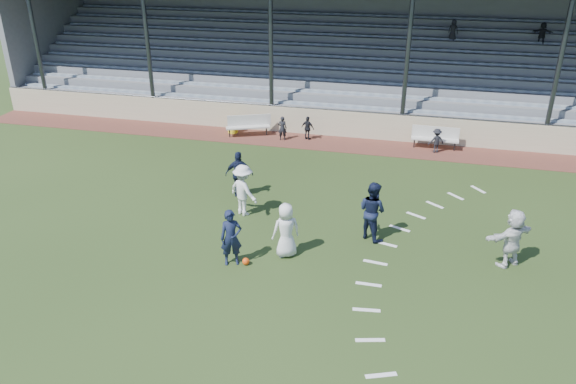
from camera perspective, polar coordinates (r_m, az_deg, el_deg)
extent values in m
plane|color=#253817|center=(15.94, -2.13, -8.00)|extent=(90.00, 90.00, 0.00)
cube|color=#562B22|center=(25.15, 4.30, 4.96)|extent=(34.00, 2.00, 0.02)
cube|color=#BBAF90|center=(25.94, 4.74, 6.97)|extent=(34.00, 0.18, 1.20)
cube|color=beige|center=(25.87, -4.09, 6.58)|extent=(2.00, 1.15, 0.06)
cube|color=beige|center=(25.99, -3.96, 7.26)|extent=(1.86, 0.84, 0.54)
cylinder|color=#32353A|center=(25.88, -5.95, 5.98)|extent=(0.06, 0.06, 0.40)
cylinder|color=#32353A|center=(26.03, -2.20, 6.22)|extent=(0.06, 0.06, 0.40)
cube|color=beige|center=(25.06, 14.69, 5.17)|extent=(2.00, 0.42, 0.06)
cube|color=beige|center=(25.19, 14.76, 5.87)|extent=(2.00, 0.08, 0.54)
cylinder|color=#32353A|center=(25.14, 12.70, 4.89)|extent=(0.06, 0.06, 0.40)
cylinder|color=#32353A|center=(25.17, 16.56, 4.47)|extent=(0.06, 0.06, 0.40)
cylinder|color=yellow|center=(26.43, -5.64, 6.78)|extent=(0.45, 0.45, 0.72)
sphere|color=#E2450D|center=(16.19, -4.31, -7.04)|extent=(0.21, 0.21, 0.21)
imported|color=silver|center=(16.22, -0.21, -3.90)|extent=(0.97, 0.87, 1.67)
imported|color=#121A34|center=(15.90, -5.80, -4.65)|extent=(0.73, 0.62, 1.69)
imported|color=#121A34|center=(17.26, 8.56, -1.89)|extent=(1.15, 1.10, 1.88)
imported|color=silver|center=(18.56, -4.56, 0.18)|extent=(1.32, 1.14, 1.77)
imported|color=#121A34|center=(19.90, -4.97, 1.81)|extent=(1.05, 0.62, 1.68)
imported|color=silver|center=(16.95, 21.84, -4.37)|extent=(1.60, 1.41, 1.75)
imported|color=black|center=(25.31, -0.57, 6.50)|extent=(0.42, 0.30, 1.10)
imported|color=black|center=(25.36, 2.02, 6.50)|extent=(0.68, 0.44, 1.07)
imported|color=black|center=(24.66, 14.84, 5.07)|extent=(0.78, 0.63, 1.05)
cube|color=slate|center=(26.45, 4.94, 7.33)|extent=(34.00, 0.80, 1.20)
cube|color=gray|center=(26.36, 5.02, 8.74)|extent=(33.00, 0.28, 0.10)
cube|color=slate|center=(27.15, 5.22, 8.24)|extent=(34.00, 0.80, 1.60)
cube|color=gray|center=(27.01, 5.33, 10.02)|extent=(33.00, 0.28, 0.10)
cube|color=slate|center=(27.85, 5.50, 9.10)|extent=(34.00, 0.80, 2.00)
cube|color=gray|center=(27.67, 5.62, 11.24)|extent=(33.00, 0.28, 0.10)
cube|color=slate|center=(28.56, 5.76, 9.92)|extent=(34.00, 0.80, 2.40)
cube|color=gray|center=(28.35, 5.90, 12.40)|extent=(33.00, 0.28, 0.10)
cube|color=slate|center=(29.27, 6.01, 10.70)|extent=(34.00, 0.80, 2.80)
cube|color=gray|center=(29.04, 6.17, 13.51)|extent=(33.00, 0.28, 0.10)
cube|color=slate|center=(29.99, 6.25, 11.44)|extent=(34.00, 0.80, 3.20)
cube|color=gray|center=(29.74, 6.43, 14.57)|extent=(33.00, 0.28, 0.10)
cube|color=slate|center=(30.72, 6.47, 12.14)|extent=(34.00, 0.80, 3.60)
cube|color=gray|center=(30.45, 6.68, 15.57)|extent=(33.00, 0.28, 0.10)
cube|color=slate|center=(31.45, 6.69, 12.82)|extent=(34.00, 0.80, 4.00)
cube|color=gray|center=(31.17, 6.92, 16.53)|extent=(33.00, 0.28, 0.10)
cube|color=slate|center=(32.18, 6.90, 13.46)|extent=(34.00, 0.80, 4.40)
cube|color=gray|center=(31.90, 7.15, 17.45)|extent=(33.00, 0.28, 0.10)
cube|color=slate|center=(32.58, 7.14, 15.39)|extent=(34.00, 0.40, 6.40)
cube|color=slate|center=(35.40, -22.87, 14.47)|extent=(0.30, 7.80, 6.40)
cylinder|color=#32353A|center=(31.26, -24.09, 13.12)|extent=(0.20, 0.20, 6.50)
cylinder|color=#32353A|center=(28.09, -13.97, 13.36)|extent=(0.20, 0.20, 6.50)
cylinder|color=#32353A|center=(25.93, -1.73, 13.11)|extent=(0.20, 0.20, 6.50)
cylinder|color=#32353A|center=(25.06, 11.94, 12.16)|extent=(0.20, 0.20, 6.50)
cylinder|color=#32353A|center=(25.61, 25.65, 10.51)|extent=(0.20, 0.20, 6.50)
cylinder|color=#32353A|center=(25.74, 4.79, 8.34)|extent=(34.00, 0.05, 0.05)
imported|color=black|center=(30.12, 16.43, 15.52)|extent=(0.57, 0.46, 1.01)
imported|color=black|center=(30.57, 24.43, 14.49)|extent=(0.99, 0.47, 1.03)
cube|color=white|center=(21.79, 18.76, 0.25)|extent=(0.54, 0.61, 0.01)
cube|color=white|center=(21.00, 16.66, -0.41)|extent=(0.59, 0.56, 0.01)
cube|color=white|center=(20.16, 14.69, -1.26)|extent=(0.64, 0.51, 0.01)
cube|color=white|center=(19.28, 12.88, -2.34)|extent=(0.67, 0.44, 0.01)
cube|color=white|center=(18.36, 11.28, -3.65)|extent=(0.70, 0.37, 0.01)
cube|color=white|center=(17.42, 9.92, -5.22)|extent=(0.71, 0.29, 0.01)
cube|color=white|center=(16.47, 8.86, -7.09)|extent=(0.71, 0.21, 0.01)
cube|color=white|center=(15.53, 8.19, -9.26)|extent=(0.70, 0.12, 0.01)
cube|color=white|center=(14.60, 7.98, -11.78)|extent=(0.71, 0.21, 0.01)
cube|color=white|center=(13.72, 8.35, -14.66)|extent=(0.71, 0.29, 0.01)
cube|color=white|center=(12.89, 9.43, -17.89)|extent=(0.70, 0.37, 0.01)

